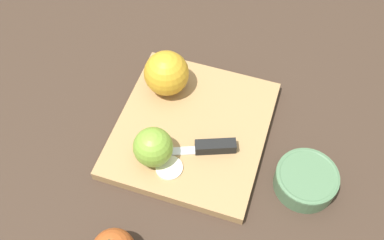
{
  "coord_description": "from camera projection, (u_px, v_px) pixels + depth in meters",
  "views": [
    {
      "loc": [
        0.42,
        0.23,
        0.74
      ],
      "look_at": [
        0.0,
        0.0,
        0.04
      ],
      "focal_mm": 42.0,
      "sensor_mm": 36.0,
      "label": 1
    }
  ],
  "objects": [
    {
      "name": "cutting_board",
      "position": [
        192.0,
        129.0,
        0.87
      ],
      "size": [
        0.36,
        0.33,
        0.02
      ],
      "color": "#A37A4C",
      "rests_on": "ground_plane"
    },
    {
      "name": "apple_half_left",
      "position": [
        166.0,
        73.0,
        0.88
      ],
      "size": [
        0.09,
        0.09,
        0.09
      ],
      "rotation": [
        0.0,
        0.0,
        6.1
      ],
      "color": "gold",
      "rests_on": "cutting_board"
    },
    {
      "name": "apple_slice",
      "position": [
        169.0,
        168.0,
        0.81
      ],
      "size": [
        0.05,
        0.05,
        0.0
      ],
      "color": "#EFE5C6",
      "rests_on": "cutting_board"
    },
    {
      "name": "bowl",
      "position": [
        306.0,
        180.0,
        0.8
      ],
      "size": [
        0.11,
        0.11,
        0.04
      ],
      "color": "#4C704C",
      "rests_on": "ground_plane"
    },
    {
      "name": "ground_plane",
      "position": [
        192.0,
        132.0,
        0.88
      ],
      "size": [
        4.0,
        4.0,
        0.0
      ],
      "primitive_type": "plane",
      "color": "#38281E"
    },
    {
      "name": "apple_half_right",
      "position": [
        153.0,
        147.0,
        0.8
      ],
      "size": [
        0.07,
        0.07,
        0.07
      ],
      "rotation": [
        0.0,
        0.0,
        0.68
      ],
      "color": "olive",
      "rests_on": "cutting_board"
    },
    {
      "name": "knife",
      "position": [
        212.0,
        147.0,
        0.83
      ],
      "size": [
        0.1,
        0.14,
        0.02
      ],
      "rotation": [
        0.0,
        0.0,
        -1.02
      ],
      "color": "silver",
      "rests_on": "cutting_board"
    }
  ]
}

